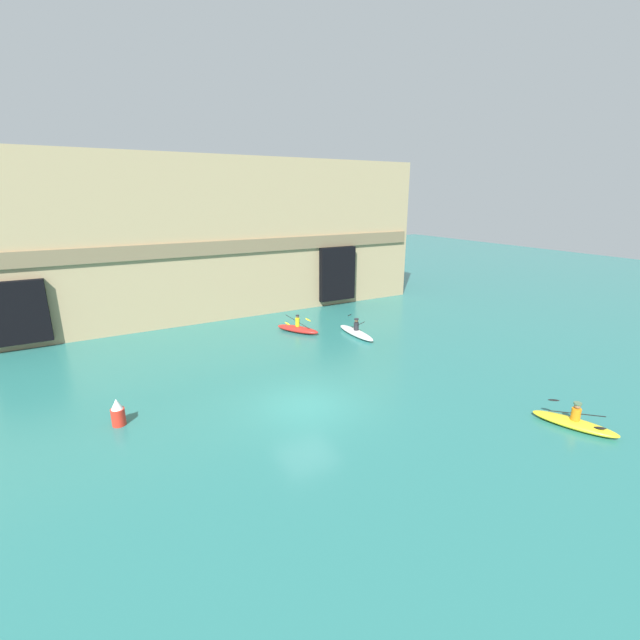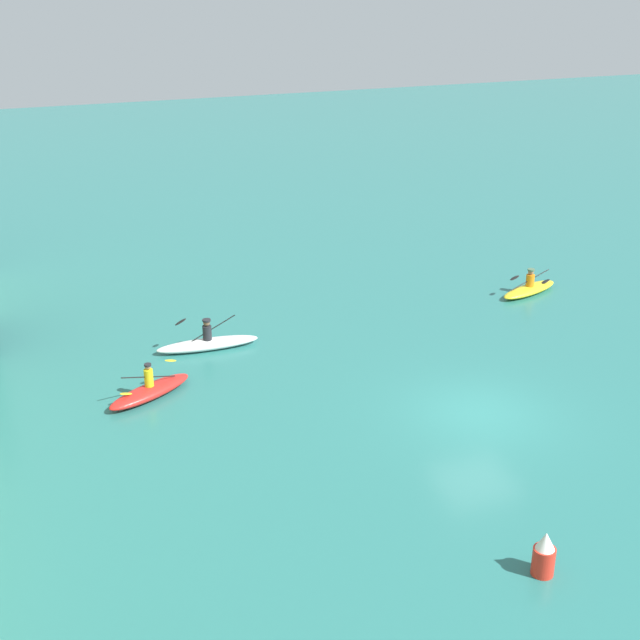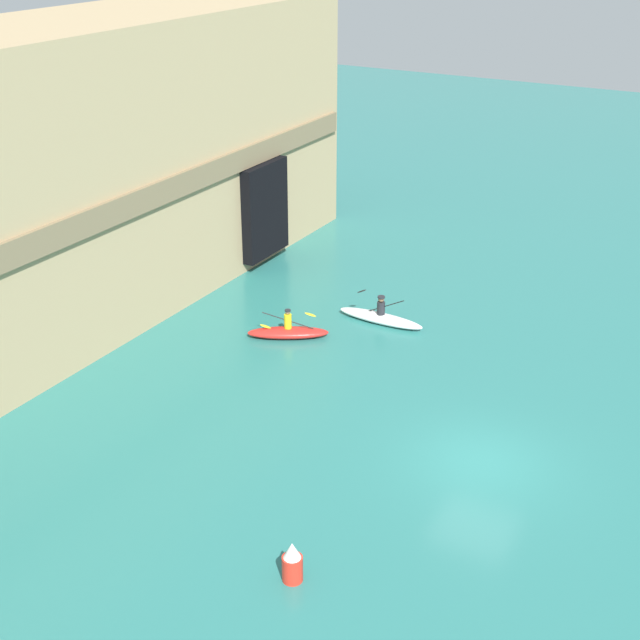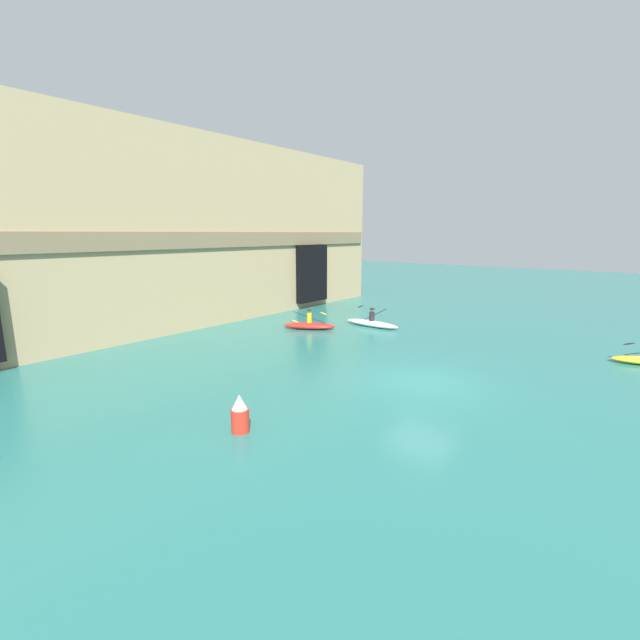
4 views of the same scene
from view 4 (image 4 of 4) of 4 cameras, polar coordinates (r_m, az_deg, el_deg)
name	(u,v)px [view 4 (image 4 of 4)]	position (r m, az deg, el deg)	size (l,w,h in m)	color
ground_plane	(423,382)	(16.86, 13.55, -8.08)	(120.00, 120.00, 0.00)	#28706B
cliff_bluff	(143,233)	(27.89, -22.48, 10.69)	(36.74, 7.40, 11.18)	tan
kayak_white	(372,323)	(26.04, 6.91, -0.39)	(0.81, 3.61, 1.26)	white
kayak_red	(309,325)	(25.15, -1.44, -0.71)	(2.26, 3.08, 1.16)	red
marker_buoy	(240,415)	(12.60, -10.63, -12.31)	(0.52, 0.52, 1.11)	red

